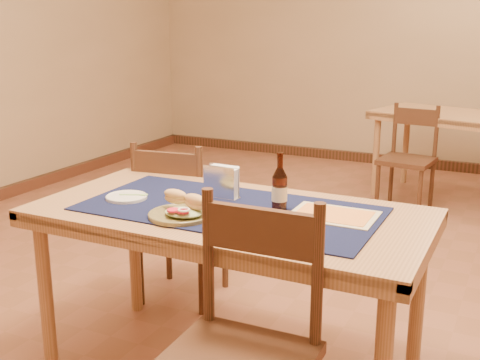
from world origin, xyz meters
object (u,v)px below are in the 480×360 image
at_px(sandwich_plate, 182,211).
at_px(main_table, 229,229).
at_px(back_table, 466,124).
at_px(beer_bottle, 280,189).
at_px(napkin_holder, 222,183).
at_px(chair_main_far, 180,218).
at_px(chair_main_near, 240,352).

bearing_deg(sandwich_plate, main_table, 58.44).
distance_m(back_table, beer_bottle, 3.11).
relative_size(beer_bottle, napkin_holder, 1.46).
relative_size(back_table, napkin_holder, 9.85).
relative_size(chair_main_far, sandwich_plate, 3.58).
xyz_separation_m(back_table, sandwich_plate, (-0.69, -3.33, 0.11)).
bearing_deg(beer_bottle, chair_main_far, 148.47).
height_order(back_table, chair_main_far, chair_main_far).
relative_size(chair_main_far, beer_bottle, 3.81).
xyz_separation_m(chair_main_near, napkin_holder, (-0.43, 0.70, 0.32)).
bearing_deg(main_table, beer_bottle, 19.23).
height_order(main_table, back_table, same).
height_order(back_table, sandwich_plate, sandwich_plate).
relative_size(sandwich_plate, napkin_holder, 1.55).
relative_size(sandwich_plate, beer_bottle, 1.06).
xyz_separation_m(chair_main_far, chair_main_near, (0.91, -1.12, 0.03)).
relative_size(main_table, beer_bottle, 6.78).
height_order(main_table, beer_bottle, beer_bottle).
bearing_deg(back_table, sandwich_plate, -101.79).
bearing_deg(sandwich_plate, beer_bottle, 39.34).
distance_m(back_table, napkin_holder, 3.10).
bearing_deg(main_table, napkin_holder, 129.02).
bearing_deg(back_table, beer_bottle, -97.24).
height_order(main_table, napkin_holder, napkin_holder).
relative_size(back_table, chair_main_near, 1.65).
bearing_deg(chair_main_near, napkin_holder, 121.61).
distance_m(sandwich_plate, napkin_holder, 0.31).
relative_size(chair_main_near, napkin_holder, 5.96).
distance_m(back_table, sandwich_plate, 3.40).
bearing_deg(back_table, main_table, -100.50).
relative_size(back_table, beer_bottle, 6.75).
xyz_separation_m(main_table, back_table, (0.58, 3.14, 0.00)).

